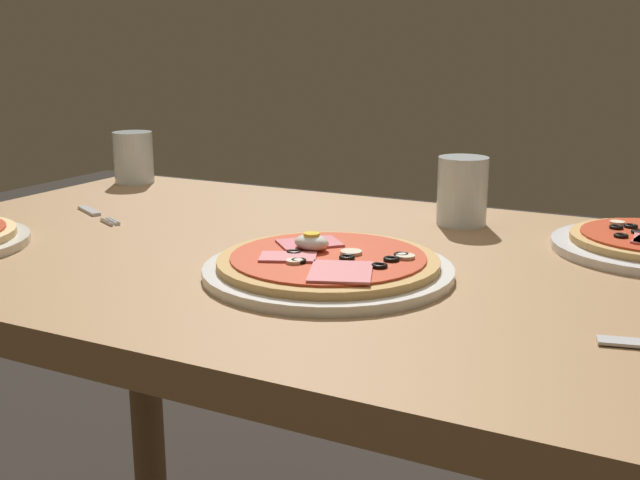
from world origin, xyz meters
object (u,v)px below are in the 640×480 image
at_px(water_glass_near, 134,161).
at_px(water_glass_far, 462,196).
at_px(dining_table, 302,336).
at_px(pizza_foreground, 328,266).
at_px(fork, 95,214).

xyz_separation_m(water_glass_near, water_glass_far, (0.69, -0.06, 0.00)).
height_order(dining_table, pizza_foreground, pizza_foreground).
bearing_deg(fork, dining_table, -5.43).
bearing_deg(fork, water_glass_near, 117.88).
xyz_separation_m(dining_table, water_glass_far, (0.15, 0.25, 0.17)).
bearing_deg(dining_table, water_glass_near, 150.72).
xyz_separation_m(dining_table, water_glass_near, (-0.54, 0.30, 0.17)).
relative_size(pizza_foreground, water_glass_near, 3.01).
height_order(water_glass_near, fork, water_glass_near).
xyz_separation_m(water_glass_far, fork, (-0.55, -0.21, -0.04)).
xyz_separation_m(pizza_foreground, water_glass_near, (-0.63, 0.39, 0.03)).
xyz_separation_m(dining_table, fork, (-0.40, 0.04, 0.13)).
bearing_deg(water_glass_far, fork, -159.20).
distance_m(water_glass_near, fork, 0.30).
height_order(pizza_foreground, water_glass_near, water_glass_near).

